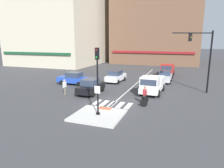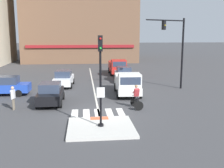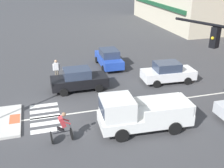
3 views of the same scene
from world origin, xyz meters
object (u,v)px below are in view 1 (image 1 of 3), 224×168
object	(u,v)px
car_black_westbound_near	(91,86)
car_blue_cross_left	(73,78)
signal_pole	(97,75)
car_white_westbound_far	(116,76)
pickup_truck_white_eastbound_mid	(152,85)
cyclist	(145,95)
pickup_truck_red_eastbound_distant	(167,70)
pedestrian_at_curb_left	(65,86)
traffic_light_mast	(203,53)
car_silver_eastbound_far	(165,76)

from	to	relation	value
car_black_westbound_near	car_blue_cross_left	bearing A→B (deg)	140.59
signal_pole	car_white_westbound_far	world-z (taller)	signal_pole
car_white_westbound_far	pickup_truck_white_eastbound_mid	distance (m)	7.48
car_white_westbound_far	car_black_westbound_near	bearing A→B (deg)	-94.15
car_white_westbound_far	cyclist	world-z (taller)	cyclist
car_black_westbound_near	cyclist	world-z (taller)	cyclist
pickup_truck_red_eastbound_distant	pickup_truck_white_eastbound_mid	xyz separation A→B (m)	(-0.65, -12.00, 0.00)
car_blue_cross_left	cyclist	distance (m)	11.74
pickup_truck_red_eastbound_distant	pedestrian_at_curb_left	bearing A→B (deg)	-120.93
pickup_truck_red_eastbound_distant	pickup_truck_white_eastbound_mid	world-z (taller)	same
car_blue_cross_left	pedestrian_at_curb_left	xyz separation A→B (m)	(1.80, -4.84, 0.17)
car_white_westbound_far	cyclist	distance (m)	10.55
signal_pole	pickup_truck_red_eastbound_distant	size ratio (longest dim) A/B	0.98
traffic_light_mast	pickup_truck_red_eastbound_distant	distance (m)	11.17
traffic_light_mast	car_black_westbound_near	world-z (taller)	traffic_light_mast
car_blue_cross_left	pickup_truck_red_eastbound_distant	xyz separation A→B (m)	(11.11, 10.70, 0.17)
car_black_westbound_near	pickup_truck_red_eastbound_distant	world-z (taller)	pickup_truck_red_eastbound_distant
pickup_truck_red_eastbound_distant	cyclist	xyz separation A→B (m)	(-0.68, -16.09, -0.11)
traffic_light_mast	pedestrian_at_curb_left	world-z (taller)	traffic_light_mast
signal_pole	car_blue_cross_left	distance (m)	12.28
car_white_westbound_far	cyclist	bearing A→B (deg)	-57.21
car_black_westbound_near	pedestrian_at_curb_left	distance (m)	2.78
car_black_westbound_near	cyclist	distance (m)	6.51
car_silver_eastbound_far	cyclist	size ratio (longest dim) A/B	2.45
car_blue_cross_left	pickup_truck_red_eastbound_distant	distance (m)	15.43
traffic_light_mast	car_black_westbound_near	bearing A→B (deg)	-158.49
pickup_truck_red_eastbound_distant	pedestrian_at_curb_left	xyz separation A→B (m)	(-9.31, -15.54, 0.00)
car_white_westbound_far	car_silver_eastbound_far	bearing A→B (deg)	19.51
car_white_westbound_far	traffic_light_mast	bearing A→B (deg)	-13.26
pickup_truck_white_eastbound_mid	pedestrian_at_curb_left	world-z (taller)	pickup_truck_white_eastbound_mid
pickup_truck_red_eastbound_distant	car_white_westbound_far	bearing A→B (deg)	-131.52
car_white_westbound_far	pickup_truck_white_eastbound_mid	world-z (taller)	pickup_truck_white_eastbound_mid
signal_pole	car_white_westbound_far	bearing A→B (deg)	102.81
car_silver_eastbound_far	car_blue_cross_left	xyz separation A→B (m)	(-11.20, -5.77, 0.00)
car_silver_eastbound_far	pedestrian_at_curb_left	xyz separation A→B (m)	(-9.40, -10.61, 0.17)
pickup_truck_red_eastbound_distant	pickup_truck_white_eastbound_mid	bearing A→B (deg)	-93.08
cyclist	signal_pole	bearing A→B (deg)	-125.43
signal_pole	car_white_westbound_far	distance (m)	13.34
signal_pole	pickup_truck_white_eastbound_mid	world-z (taller)	signal_pole
traffic_light_mast	pickup_truck_red_eastbound_distant	world-z (taller)	traffic_light_mast
pickup_truck_white_eastbound_mid	cyclist	xyz separation A→B (m)	(-0.04, -4.09, -0.11)
car_blue_cross_left	pedestrian_at_curb_left	size ratio (longest dim) A/B	2.46
pickup_truck_white_eastbound_mid	traffic_light_mast	bearing A→B (deg)	24.49
signal_pole	cyclist	xyz separation A→B (m)	(2.80, 3.94, -2.29)
signal_pole	traffic_light_mast	size ratio (longest dim) A/B	0.75
car_white_westbound_far	pickup_truck_white_eastbound_mid	size ratio (longest dim) A/B	0.81
car_silver_eastbound_far	car_black_westbound_near	size ratio (longest dim) A/B	1.00
pickup_truck_red_eastbound_distant	pedestrian_at_curb_left	world-z (taller)	pickup_truck_red_eastbound_distant
signal_pole	pickup_truck_red_eastbound_distant	bearing A→B (deg)	80.13
car_blue_cross_left	traffic_light_mast	bearing A→B (deg)	3.54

